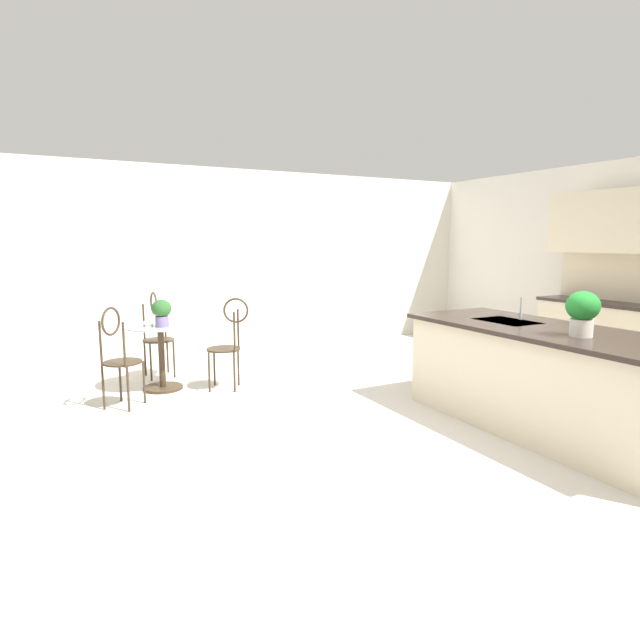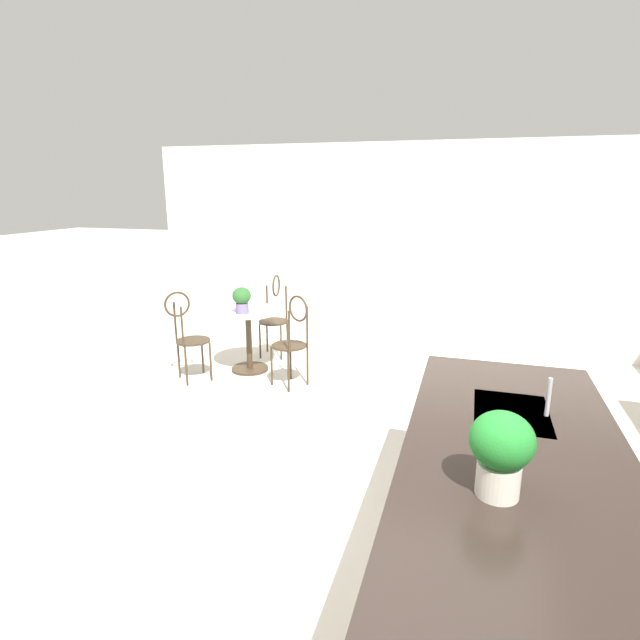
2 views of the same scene
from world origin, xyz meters
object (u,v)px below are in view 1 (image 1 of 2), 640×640
object	(u,v)px
chair_toward_desk	(157,330)
potted_plant_counter_near	(583,311)
bistro_table	(161,351)
chair_by_island	(228,339)
potted_plant_on_table	(162,311)
chair_near_window	(119,352)

from	to	relation	value
chair_toward_desk	potted_plant_counter_near	world-z (taller)	potted_plant_counter_near
bistro_table	chair_by_island	size ratio (longest dim) A/B	0.77
bistro_table	potted_plant_counter_near	distance (m)	4.26
bistro_table	chair_toward_desk	size ratio (longest dim) A/B	0.77
potted_plant_on_table	chair_by_island	bearing A→B (deg)	74.02
chair_near_window	bistro_table	bearing A→B (deg)	134.88
chair_toward_desk	chair_near_window	bearing A→B (deg)	-26.96
chair_by_island	potted_plant_counter_near	distance (m)	3.58
chair_near_window	chair_toward_desk	world-z (taller)	same
bistro_table	chair_by_island	bearing A→B (deg)	63.68
potted_plant_on_table	potted_plant_counter_near	world-z (taller)	potted_plant_counter_near
bistro_table	potted_plant_on_table	distance (m)	0.48
chair_near_window	potted_plant_on_table	distance (m)	0.71
chair_near_window	chair_by_island	size ratio (longest dim) A/B	1.00
chair_by_island	potted_plant_on_table	size ratio (longest dim) A/B	3.48
chair_by_island	chair_toward_desk	distance (m)	1.14
chair_toward_desk	potted_plant_counter_near	xyz separation A→B (m)	(3.91, 2.57, 0.55)
chair_by_island	chair_near_window	bearing A→B (deg)	-81.87
chair_toward_desk	potted_plant_on_table	world-z (taller)	chair_toward_desk
chair_near_window	potted_plant_on_table	xyz separation A→B (m)	(-0.36, 0.50, 0.34)
bistro_table	potted_plant_on_table	xyz separation A→B (m)	(0.14, -0.00, 0.46)
bistro_table	potted_plant_on_table	world-z (taller)	potted_plant_on_table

